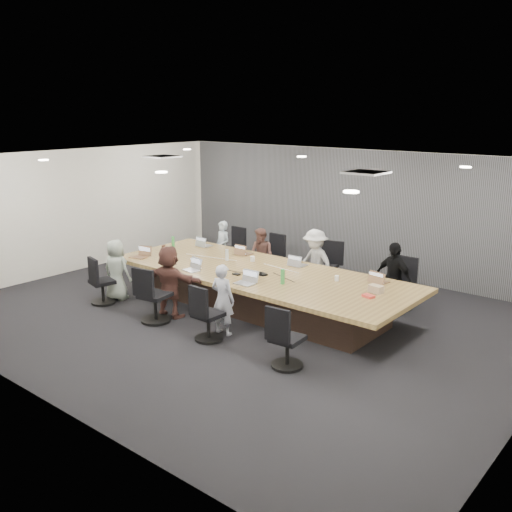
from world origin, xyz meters
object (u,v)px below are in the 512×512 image
Objects in this scene: laptop_1 at (245,254)px; mug_brown at (164,247)px; chair_3 at (400,289)px; person_3 at (393,278)px; laptop_3 at (379,281)px; laptop_4 at (138,257)px; chair_1 at (271,262)px; bottle_green_left at (173,242)px; canvas_bag at (376,289)px; chair_0 at (233,254)px; person_2 at (315,263)px; laptop_6 at (244,284)px; laptop_0 at (206,246)px; person_4 at (117,270)px; chair_2 at (324,271)px; laptop_5 at (191,270)px; person_1 at (261,256)px; snack_packet at (368,296)px; bottle_green_right at (283,277)px; chair_4 at (102,286)px; stapler at (257,273)px; person_0 at (223,247)px; bottle_clear at (227,255)px; chair_5 at (155,300)px; person_5 at (169,281)px; conference_table at (259,288)px; laptop_2 at (299,265)px; person_6 at (223,299)px; chair_6 at (208,319)px; chair_7 at (287,343)px.

laptop_1 is 1.80m from mug_brown.
chair_3 is 0.46m from person_3.
laptop_4 is (-4.57, -1.60, 0.00)m from laptop_3.
chair_1 reaches higher than laptop_3.
canvas_bag is at bearing -0.58° from bottle_green_left.
chair_0 is 3.36× the size of canvas_bag.
laptop_6 is at bearing -80.27° from person_2.
chair_3 is 0.98m from laptop_3.
laptop_4 is (-4.57, -2.50, 0.38)m from chair_3.
laptop_0 is at bearing 0.39° from laptop_1.
chair_2 is at bearing -146.95° from person_4.
laptop_3 is at bearing -179.61° from laptop_1.
laptop_5 and laptop_6 have the same top height.
laptop_0 is 1.25× the size of bottle_green_left.
laptop_0 is at bearing -155.18° from person_1.
snack_packet reaches higher than laptop_1.
person_2 reaches higher than bottle_green_right.
person_2 is 2.25m from canvas_bag.
chair_2 is 1.18× the size of chair_4.
chair_4 is 3.63m from bottle_green_right.
chair_0 is 3.02m from stapler.
chair_0 is 1.49m from laptop_1.
chair_0 is 0.64× the size of person_0.
bottle_clear is (-3.03, -1.51, 0.48)m from chair_3.
chair_1 is at bearing 156.09° from canvas_bag.
person_0 reaches higher than chair_4.
bottle_green_left is 1.34× the size of stapler.
bottle_green_left is (-1.61, -0.53, 0.11)m from laptop_1.
person_5 is at bearing 79.89° from chair_5.
laptop_0 reaches higher than conference_table.
laptop_2 is at bearing 156.21° from snack_packet.
conference_table is 1.40m from person_6.
person_1 reaches higher than bottle_green_left.
chair_2 is at bearing 178.49° from chair_1.
bottle_green_right is (0.50, 0.43, 0.12)m from laptop_6.
chair_4 is at bearing -101.33° from laptop_4.
chair_2 reaches higher than laptop_1.
chair_0 is 3.60m from chair_5.
chair_4 is 2.24× the size of laptop_3.
bottle_green_left reaches higher than chair_5.
laptop_4 is (-1.54, 0.90, 0.34)m from chair_5.
chair_6 is 0.54× the size of person_2.
chair_0 is 3.00× the size of bottle_green_right.
person_1 is at bearing 12.65° from person_0.
laptop_2 reaches higher than chair_7.
chair_5 is 1.30m from chair_6.
person_4 is 3.82× the size of laptop_5.
person_1 is at bearing -0.66° from laptop_3.
stapler is at bearing 42.96° from chair_4.
bottle_clear is at bearing 129.48° from chair_0.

